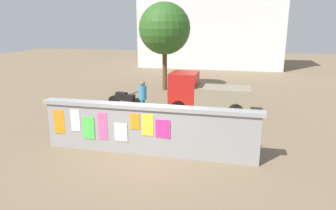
{
  "coord_description": "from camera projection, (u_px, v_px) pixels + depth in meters",
  "views": [
    {
      "loc": [
        2.72,
        -8.78,
        3.99
      ],
      "look_at": [
        0.25,
        1.66,
        1.19
      ],
      "focal_mm": 33.29,
      "sensor_mm": 36.0,
      "label": 1
    }
  ],
  "objects": [
    {
      "name": "person_walking",
      "position": [
        143.0,
        95.0,
        13.54
      ],
      "size": [
        0.39,
        0.39,
        1.62
      ],
      "color": "#338CBF",
      "rests_on": "ground"
    },
    {
      "name": "bicycle_far",
      "position": [
        123.0,
        125.0,
        11.55
      ],
      "size": [
        1.71,
        0.44,
        0.95
      ],
      "color": "black",
      "rests_on": "ground"
    },
    {
      "name": "motorcycle",
      "position": [
        125.0,
        100.0,
        14.99
      ],
      "size": [
        1.89,
        0.63,
        0.87
      ],
      "color": "black",
      "rests_on": "ground"
    },
    {
      "name": "ground",
      "position": [
        190.0,
        98.0,
        17.42
      ],
      "size": [
        60.0,
        60.0,
        0.0
      ],
      "primitive_type": "plane",
      "color": "#7A664C"
    },
    {
      "name": "auto_rickshaw_truck",
      "position": [
        205.0,
        94.0,
        14.17
      ],
      "size": [
        3.61,
        1.53,
        1.85
      ],
      "color": "black",
      "rests_on": "ground"
    },
    {
      "name": "bicycle_near",
      "position": [
        230.0,
        138.0,
        10.2
      ],
      "size": [
        1.69,
        0.47,
        0.95
      ],
      "color": "black",
      "rests_on": "ground"
    },
    {
      "name": "building_background",
      "position": [
        211.0,
        24.0,
        29.01
      ],
      "size": [
        13.34,
        4.61,
        7.89
      ],
      "color": "silver",
      "rests_on": "ground"
    },
    {
      "name": "tree_roadside",
      "position": [
        165.0,
        29.0,
        18.6
      ],
      "size": [
        3.1,
        3.1,
        5.28
      ],
      "color": "brown",
      "rests_on": "ground"
    },
    {
      "name": "poster_wall",
      "position": [
        148.0,
        129.0,
        9.68
      ],
      "size": [
        6.96,
        0.42,
        1.6
      ],
      "color": "#959595",
      "rests_on": "ground"
    }
  ]
}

